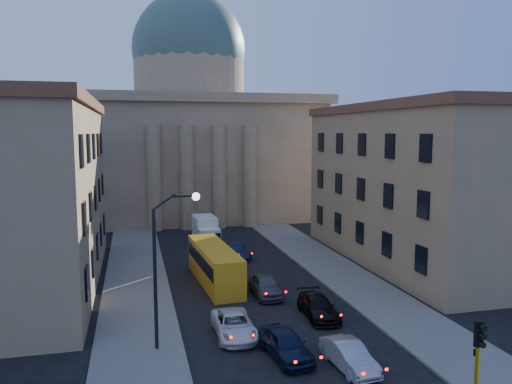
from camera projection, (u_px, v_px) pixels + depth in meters
sidewalk_left at (137, 294)px, 37.18m from camera, size 5.00×60.00×0.15m
sidewalk_right at (348, 278)px, 41.25m from camera, size 5.00×60.00×0.15m
church at (191, 134)px, 73.90m from camera, size 68.02×28.76×36.60m
building_left at (19, 194)px, 38.12m from camera, size 11.60×26.60×14.70m
building_right at (416, 183)px, 46.25m from camera, size 11.60×26.60×14.70m
traffic_light at (477, 361)px, 20.91m from camera, size 0.34×0.29×4.30m
street_lamp at (165, 258)px, 27.29m from camera, size 2.62×0.44×8.83m
car_left_near at (286, 344)px, 26.82m from camera, size 2.37×4.70×1.53m
car_right_near at (349, 356)px, 25.62m from camera, size 1.85×4.28×1.37m
car_left_mid at (234, 325)px, 29.73m from camera, size 2.30×4.92×1.36m
car_right_mid at (318, 307)px, 32.77m from camera, size 2.07×4.77×1.37m
car_right_far at (265, 286)px, 37.01m from camera, size 1.90×4.61×1.56m
car_right_distant at (237, 251)px, 47.99m from camera, size 2.02×4.48×1.43m
city_bus at (214, 263)px, 40.22m from camera, size 3.07×10.59×2.95m
box_truck at (206, 232)px, 53.18m from camera, size 2.33×5.64×3.07m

